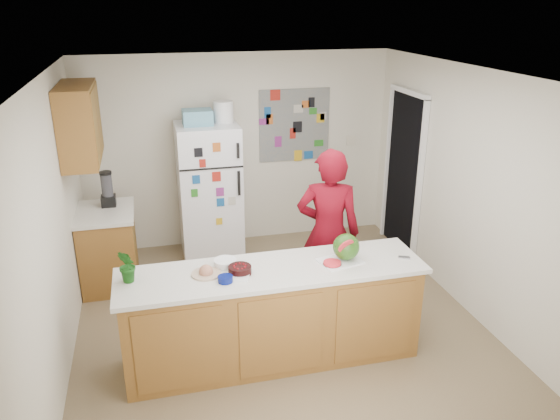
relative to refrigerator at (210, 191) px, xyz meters
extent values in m
cube|color=brown|center=(0.45, -1.88, -0.86)|extent=(4.00, 4.50, 0.02)
cube|color=beige|center=(0.45, 0.38, 0.40)|extent=(4.00, 0.02, 2.50)
cube|color=beige|center=(-1.56, -1.88, 0.40)|extent=(0.02, 4.50, 2.50)
cube|color=beige|center=(2.46, -1.88, 0.40)|extent=(0.02, 4.50, 2.50)
cube|color=white|center=(0.45, -1.88, 1.66)|extent=(4.00, 4.50, 0.02)
cube|color=black|center=(2.44, -0.43, 0.17)|extent=(0.03, 0.85, 2.04)
cube|color=brown|center=(0.25, -2.38, -0.41)|extent=(2.60, 0.62, 0.88)
cube|color=silver|center=(0.25, -2.38, 0.05)|extent=(2.68, 0.70, 0.04)
cube|color=brown|center=(-1.24, -0.53, -0.42)|extent=(0.60, 0.80, 0.86)
cube|color=silver|center=(-1.24, -0.53, 0.03)|extent=(0.64, 0.84, 0.04)
cube|color=brown|center=(-1.37, -0.58, 1.05)|extent=(0.35, 1.00, 0.80)
cube|color=silver|center=(0.00, 0.00, 0.00)|extent=(0.75, 0.70, 1.70)
cube|color=#5999B2|center=(-0.10, 0.00, 0.94)|extent=(0.35, 0.28, 0.18)
cube|color=slate|center=(1.20, 0.36, 0.70)|extent=(0.95, 0.01, 0.95)
imported|color=#600510|center=(0.99, -1.69, 0.03)|extent=(0.75, 0.61, 1.77)
cylinder|color=black|center=(-1.19, -0.37, 0.24)|extent=(0.13, 0.13, 0.38)
cube|color=silver|center=(0.86, -2.39, 0.08)|extent=(0.42, 0.35, 0.01)
sphere|color=#305912|center=(0.92, -2.37, 0.20)|extent=(0.24, 0.24, 0.24)
cylinder|color=red|center=(0.77, -2.44, 0.09)|extent=(0.16, 0.16, 0.02)
cylinder|color=black|center=(-0.04, -2.40, 0.11)|extent=(0.20, 0.20, 0.07)
cylinder|color=white|center=(-0.14, -2.23, 0.10)|extent=(0.21, 0.21, 0.06)
cylinder|color=#060F57|center=(-0.18, -2.51, 0.10)|extent=(0.14, 0.14, 0.05)
cylinder|color=beige|center=(-0.32, -2.35, 0.08)|extent=(0.30, 0.30, 0.02)
cube|color=silver|center=(-0.06, -2.45, 0.08)|extent=(0.24, 0.22, 0.02)
cube|color=gray|center=(1.45, -2.46, 0.08)|extent=(0.11, 0.08, 0.01)
imported|color=#134318|center=(-0.95, -2.33, 0.22)|extent=(0.18, 0.20, 0.30)
camera|label=1|loc=(-0.71, -6.49, 2.25)|focal=35.00mm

